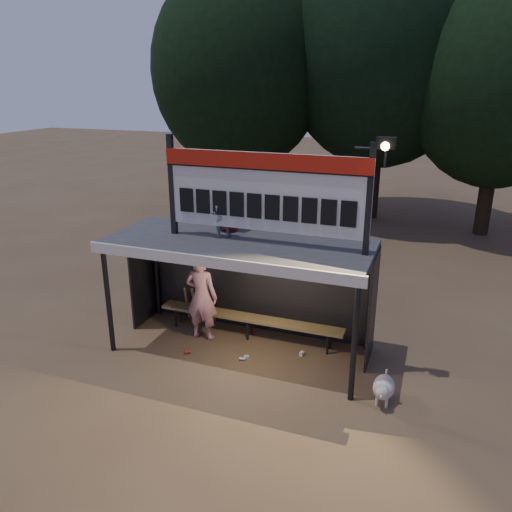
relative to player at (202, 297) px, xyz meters
The scene contains 13 objects.
ground 1.33m from the player, 11.99° to the right, with size 80.00×80.00×0.00m, color brown.
player is the anchor object (origin of this frame).
child_a 1.90m from the player, 11.97° to the right, with size 0.44×0.34×0.91m, color gray.
child_b 2.02m from the player, 35.09° to the left, with size 0.54×0.35×1.11m, color maroon.
dugout_shelter 1.29m from the player, ahead, with size 5.10×2.08×2.32m.
scoreboard_assembly 2.81m from the player, ahead, with size 4.10×0.27×1.99m.
bench 1.11m from the player, 21.11° to the left, with size 4.00×0.35×0.48m.
tree_left 11.25m from the player, 107.44° to the left, with size 6.46×6.46×9.27m.
tree_mid 12.60m from the player, 80.37° to the left, with size 7.22×7.22×10.36m.
tree_right 12.62m from the player, 60.13° to the left, with size 6.08×6.08×8.72m.
dog 4.02m from the player, 14.45° to the right, with size 0.36×0.81×0.49m.
bats 0.90m from the player, 121.85° to the left, with size 0.67×0.35×0.84m.
litter 1.43m from the player, 11.83° to the right, with size 2.27×1.43×0.08m.
Camera 1 is at (3.38, -8.25, 5.14)m, focal length 35.00 mm.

